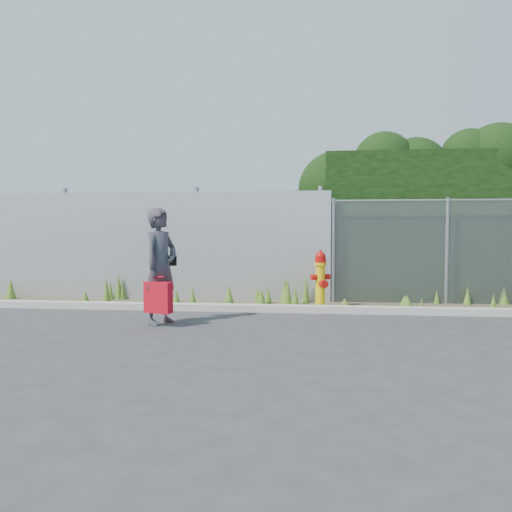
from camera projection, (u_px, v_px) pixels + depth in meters
The scene contains 10 objects.
ground at pixel (267, 333), 6.94m from camera, with size 80.00×80.00×0.00m, color #343336.
curb at pixel (275, 308), 8.73m from camera, with size 16.00×0.22×0.12m, color #A9A399.
weed_strip at pixel (293, 299), 9.39m from camera, with size 16.00×1.34×0.55m.
corrugated_fence at pixel (122, 246), 10.22m from camera, with size 8.50×0.21×2.30m.
chainlink_fence at pixel (504, 251), 9.41m from camera, with size 6.50×0.07×2.05m.
hedge at pixel (500, 202), 10.30m from camera, with size 7.86×1.94×3.65m.
fire_hydrant at pixel (320, 281), 8.99m from camera, with size 0.36×0.32×1.07m.
woman at pixel (161, 266), 7.58m from camera, with size 0.65×0.42×1.77m, color #0F5561.
red_tote_bag at pixel (158, 297), 7.37m from camera, with size 0.42×0.15×0.55m.
black_shoulder_bag at pixel (170, 261), 7.83m from camera, with size 0.22×0.09×0.16m.
Camera 1 is at (0.59, -6.85, 1.44)m, focal length 35.00 mm.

